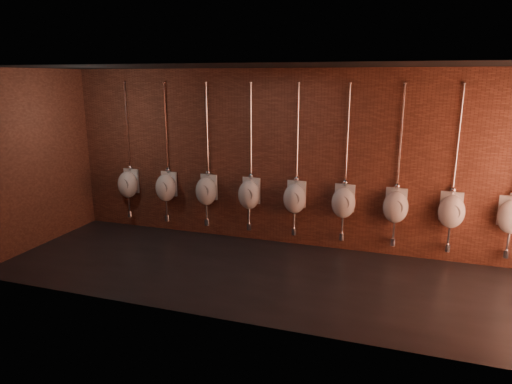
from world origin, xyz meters
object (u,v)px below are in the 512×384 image
urinal_0 (128,184)px  urinal_7 (451,211)px  urinal_6 (396,206)px  urinal_5 (344,202)px  urinal_2 (206,190)px  urinal_8 (511,216)px  urinal_4 (295,198)px  urinal_3 (249,194)px  urinal_1 (166,187)px

urinal_0 → urinal_7: (6.11, 0.00, 0.00)m
urinal_6 → urinal_7: (0.87, 0.00, 0.00)m
urinal_5 → urinal_6: bearing=0.0°
urinal_2 → urinal_8: bearing=0.0°
urinal_4 → urinal_7: same height
urinal_2 → urinal_8: 5.24m
urinal_3 → urinal_8: bearing=0.0°
urinal_5 → urinal_7: same height
urinal_7 → urinal_8: size_ratio=1.00×
urinal_3 → urinal_7: same height
urinal_0 → urinal_4: bearing=0.0°
urinal_1 → urinal_8: same height
urinal_4 → urinal_5: size_ratio=1.00×
urinal_2 → urinal_4: size_ratio=1.00×
urinal_3 → urinal_5: same height
urinal_3 → urinal_4: bearing=0.0°
urinal_7 → urinal_8: bearing=0.0°
urinal_1 → urinal_6: 4.36m
urinal_3 → urinal_8: same height
urinal_3 → urinal_8: 4.36m
urinal_4 → urinal_6: bearing=0.0°
urinal_1 → urinal_8: bearing=0.0°
urinal_5 → urinal_3: bearing=180.0°
urinal_0 → urinal_1: same height
urinal_3 → urinal_8: size_ratio=1.00×
urinal_1 → urinal_7: bearing=0.0°
urinal_2 → urinal_3: same height
urinal_2 → urinal_5: (2.62, 0.00, 0.00)m
urinal_1 → urinal_2: 0.87m
urinal_7 → urinal_5: bearing=180.0°
urinal_0 → urinal_4: same height
urinal_7 → urinal_3: bearing=180.0°
urinal_3 → urinal_2: bearing=180.0°
urinal_5 → urinal_1: bearing=180.0°
urinal_3 → urinal_5: (1.75, 0.00, 0.00)m
urinal_0 → urinal_7: same height
urinal_0 → urinal_4: 3.49m
urinal_2 → urinal_3: (0.87, 0.00, 0.00)m
urinal_7 → urinal_6: bearing=180.0°
urinal_2 → urinal_4: 1.75m
urinal_0 → urinal_6: size_ratio=1.00×
urinal_0 → urinal_6: 5.24m
urinal_2 → urinal_8: same height
urinal_6 → urinal_8: (1.75, 0.00, 0.00)m
urinal_0 → urinal_8: size_ratio=1.00×
urinal_4 → urinal_6: (1.75, 0.00, 0.00)m
urinal_1 → urinal_5: (3.49, 0.00, 0.00)m
urinal_1 → urinal_3: same height
urinal_5 → urinal_2: bearing=180.0°
urinal_3 → urinal_0: bearing=180.0°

